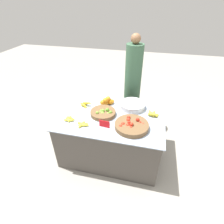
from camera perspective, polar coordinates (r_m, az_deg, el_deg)
The scene contains 12 objects.
ground_plane at distance 2.89m, azimuth -0.00°, elevation -12.47°, with size 12.00×12.00×0.00m, color #A39E93.
market_table at distance 2.64m, azimuth -0.00°, elevation -7.22°, with size 1.44×1.03×0.70m.
lime_bowl at distance 2.42m, azimuth -2.85°, elevation -0.24°, with size 0.35×0.35×0.10m.
tomato_basket at distance 2.20m, azimuth 6.40°, elevation -4.35°, with size 0.43×0.43×0.10m.
orange_pile at distance 2.63m, azimuth -1.60°, elevation 3.49°, with size 0.20×0.16×0.13m.
metal_bowl at distance 2.58m, azimuth 6.70°, elevation 2.20°, with size 0.37×0.37×0.08m.
price_sign at distance 2.19m, azimuth -2.49°, elevation -3.92°, with size 0.14×0.02×0.10m.
banana_bunch_front_right at distance 2.39m, azimuth -13.87°, elevation -2.27°, with size 0.15×0.14×0.04m.
banana_bunch_back_center at distance 2.26m, azimuth -9.63°, elevation -4.02°, with size 0.17×0.15×0.03m.
banana_bunch_middle_left at distance 2.64m, azimuth -8.91°, elevation 2.47°, with size 0.18×0.16×0.06m.
banana_bunch_front_center at distance 2.47m, azimuth 13.18°, elevation -0.67°, with size 0.16×0.16×0.06m.
vendor_person at distance 3.12m, azimuth 6.69°, elevation 8.41°, with size 0.28×0.28×1.62m.
Camera 1 is at (0.46, -1.93, 2.10)m, focal length 28.00 mm.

